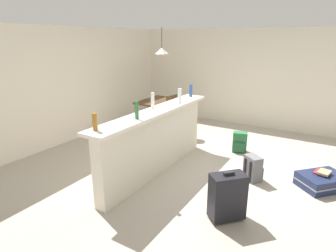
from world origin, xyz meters
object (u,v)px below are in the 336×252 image
bottle_clear (180,96)px  backpack_grey (253,169)px  suitcase_upright_black (227,196)px  bottle_white (153,101)px  dining_table (158,104)px  bottle_amber (95,122)px  dining_chair_near_partition (175,112)px  suitcase_flat_navy (322,181)px  pendant_lamp (162,51)px  bottle_blue (191,91)px  book_stack (323,172)px  backpack_green (240,143)px  bottle_green (137,110)px

bottle_clear → backpack_grey: size_ratio=0.64×
backpack_grey → suitcase_upright_black: 1.24m
bottle_white → dining_table: bearing=31.0°
bottle_amber → dining_chair_near_partition: bottle_amber is taller
bottle_white → suitcase_flat_navy: bearing=-72.1°
dining_chair_near_partition → pendant_lamp: bearing=72.9°
bottle_clear → pendant_lamp: size_ratio=0.41×
bottle_blue → book_stack: 2.74m
backpack_grey → backpack_green: 1.20m
bottle_amber → bottle_white: size_ratio=0.83×
suitcase_flat_navy → bottle_amber: bearing=129.8°
suitcase_flat_navy → book_stack: bearing=45.8°
bottle_amber → dining_chair_near_partition: size_ratio=0.24×
bottle_white → bottle_green: bearing=-166.9°
bottle_blue → backpack_grey: bearing=-115.6°
bottle_green → dining_chair_near_partition: size_ratio=0.29×
backpack_green → bottle_amber: bearing=160.5°
suitcase_flat_navy → bottle_clear: bearing=95.6°
bottle_green → bottle_clear: size_ratio=1.00×
dining_chair_near_partition → backpack_green: 1.84m
book_stack → suitcase_upright_black: bearing=147.7°
book_stack → pendant_lamp: bearing=71.2°
backpack_grey → backpack_green: size_ratio=1.00×
book_stack → backpack_grey: bearing=108.6°
dining_table → dining_chair_near_partition: dining_chair_near_partition is taller
suitcase_flat_navy → book_stack: book_stack is taller
book_stack → backpack_green: bearing=64.5°
bottle_clear → bottle_white: bearing=163.6°
bottle_white → bottle_clear: 0.63m
book_stack → dining_chair_near_partition: bearing=70.9°
backpack_green → backpack_grey: bearing=-152.4°
bottle_green → dining_table: size_ratio=0.24×
bottle_white → backpack_green: size_ratio=0.66×
pendant_lamp → backpack_grey: size_ratio=1.57×
bottle_green → bottle_clear: same height
bottle_white → suitcase_upright_black: (-0.70, -1.60, -0.92)m
dining_chair_near_partition → bottle_blue: bearing=-133.3°
bottle_white → backpack_grey: bearing=-71.7°
backpack_green → suitcase_upright_black: size_ratio=0.63×
backpack_grey → suitcase_upright_black: bearing=179.8°
dining_chair_near_partition → backpack_green: bearing=-103.0°
bottle_amber → suitcase_upright_black: size_ratio=0.34×
bottle_clear → book_stack: (0.26, -2.41, -1.00)m
bottle_amber → pendant_lamp: bearing=18.9°
bottle_blue → backpack_green: bottle_blue is taller
bottle_green → dining_chair_near_partition: 2.86m
bottle_clear → backpack_green: bottle_clear is taller
bottle_white → backpack_green: (1.60, -1.05, -1.05)m
bottle_white → bottle_blue: bottle_white is taller
bottle_green → bottle_amber: bearing=169.3°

